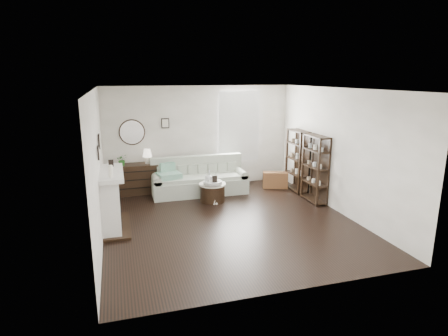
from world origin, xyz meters
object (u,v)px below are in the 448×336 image
object	(u,v)px
sofa	(199,181)
dresser	(135,179)
pedestal_table	(213,183)
drum_table	(212,192)

from	to	relation	value
sofa	dresser	size ratio (longest dim) A/B	2.08
dresser	pedestal_table	bearing A→B (deg)	-36.58
sofa	drum_table	bearing A→B (deg)	-77.77
drum_table	dresser	bearing A→B (deg)	146.61
dresser	pedestal_table	xyz separation A→B (m)	(1.72, -1.27, 0.11)
drum_table	sofa	bearing A→B (deg)	102.23
sofa	dresser	bearing A→B (deg)	165.93
dresser	drum_table	world-z (taller)	dresser
dresser	drum_table	size ratio (longest dim) A/B	1.80
dresser	drum_table	bearing A→B (deg)	-33.39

